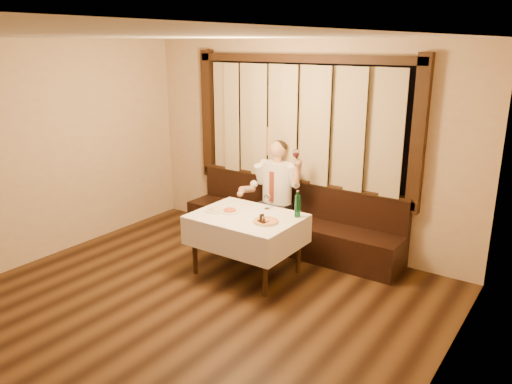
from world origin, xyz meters
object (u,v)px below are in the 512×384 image
Objects in this scene: pasta_cream at (215,209)px; banquette at (290,225)px; cruet_caddy at (262,220)px; green_bottle at (298,206)px; dining_table at (247,224)px; pasta_red at (230,209)px; seated_man at (274,187)px; pizza at (266,221)px.

banquette is at bearing 70.14° from pasta_cream.
banquette is 26.79× the size of cruet_caddy.
banquette is 1.28m from pasta_cream.
banquette is at bearing 126.28° from green_bottle.
dining_table is at bearing 13.26° from pasta_cream.
pasta_red reaches higher than pasta_cream.
seated_man is (0.20, 1.03, 0.06)m from pasta_cream.
seated_man is at bearing 78.79° from pasta_cream.
pasta_red is at bearing -176.64° from dining_table.
banquette is 1.29m from cruet_caddy.
cruet_caddy is at bearing -2.84° from pasta_cream.
banquette is 1.24m from pizza.
dining_table is at bearing -90.00° from banquette.
banquette reaches higher than dining_table.
pizza is 0.73m from pasta_cream.
banquette is 12.74× the size of pasta_cream.
green_bottle reaches higher than pasta_red.
pizza is at bearing 1.48° from pasta_cream.
pizza is 0.21× the size of seated_man.
pasta_cream reaches higher than pizza.
banquette reaches higher than pasta_red.
seated_man is (-0.51, 1.06, 0.06)m from cruet_caddy.
banquette is at bearing 125.55° from cruet_caddy.
pizza is 1.24× the size of pasta_cream.
cruet_caddy is 1.18m from seated_man.
pasta_red reaches higher than dining_table.
banquette is 2.16× the size of seated_man.
cruet_caddy is at bearing -64.29° from seated_man.
green_bottle is (0.93, 0.40, 0.11)m from pasta_cream.
pizza is at bearing 91.40° from cruet_caddy.
seated_man is (-0.73, 0.63, -0.04)m from green_bottle.
banquette is at bearing 24.41° from seated_man.
green_bottle is (0.78, 0.32, 0.10)m from pasta_red.
green_bottle reaches higher than pasta_cream.
green_bottle is at bearing 83.62° from cruet_caddy.
banquette reaches higher than cruet_caddy.
cruet_caddy is at bearing -74.89° from banquette.
pasta_red is at bearing -171.33° from cruet_caddy.
pizza is (0.33, -0.08, 0.12)m from dining_table.
green_bottle is (0.53, 0.30, 0.25)m from dining_table.
green_bottle reaches higher than pizza.
cruet_caddy reaches higher than pasta_red.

